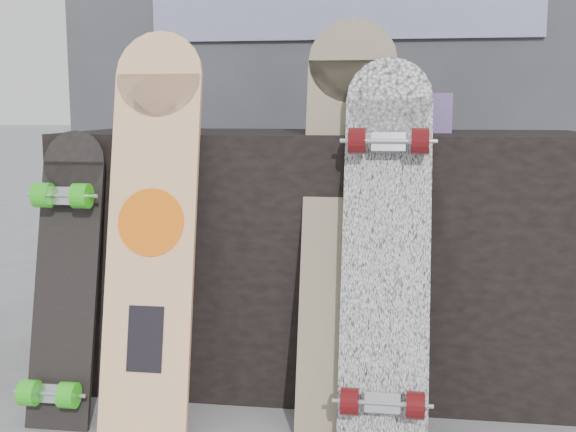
% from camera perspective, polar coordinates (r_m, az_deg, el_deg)
% --- Properties ---
extents(vendor_table, '(1.60, 0.60, 0.80)m').
position_cam_1_polar(vendor_table, '(2.35, 2.85, -3.16)').
color(vendor_table, black).
rests_on(vendor_table, ground).
extents(booth, '(2.40, 0.22, 2.20)m').
position_cam_1_polar(booth, '(3.15, 4.47, 12.67)').
color(booth, '#38373D').
rests_on(booth, ground).
extents(merch_box_purple, '(0.18, 0.12, 0.10)m').
position_cam_1_polar(merch_box_purple, '(2.51, -10.48, 7.83)').
color(merch_box_purple, '#493B79').
rests_on(merch_box_purple, vendor_table).
extents(merch_box_small, '(0.14, 0.14, 0.12)m').
position_cam_1_polar(merch_box_small, '(2.31, 10.98, 8.00)').
color(merch_box_small, '#493B79').
rests_on(merch_box_small, vendor_table).
extents(merch_box_flat, '(0.22, 0.10, 0.06)m').
position_cam_1_polar(merch_box_flat, '(2.33, 7.79, 7.35)').
color(merch_box_flat, '#D1B78C').
rests_on(merch_box_flat, vendor_table).
extents(longboard_geisha, '(0.25, 0.27, 1.09)m').
position_cam_1_polar(longboard_geisha, '(2.03, -10.68, -0.07)').
color(longboard_geisha, beige).
rests_on(longboard_geisha, ground).
extents(longboard_celtic, '(0.25, 0.35, 1.13)m').
position_cam_1_polar(longboard_celtic, '(2.01, 4.78, 0.67)').
color(longboard_celtic, '#C6AF87').
rests_on(longboard_celtic, ground).
extents(longboard_cascadia, '(0.23, 0.35, 1.02)m').
position_cam_1_polar(longboard_cascadia, '(1.93, 7.76, -2.11)').
color(longboard_cascadia, white).
rests_on(longboard_cascadia, ground).
extents(skateboard_dark, '(0.18, 0.28, 0.81)m').
position_cam_1_polar(skateboard_dark, '(2.11, -17.29, -4.53)').
color(skateboard_dark, black).
rests_on(skateboard_dark, ground).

